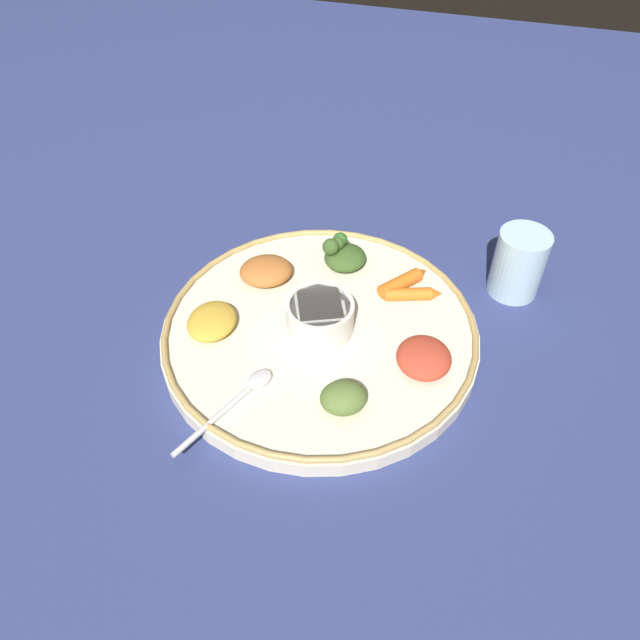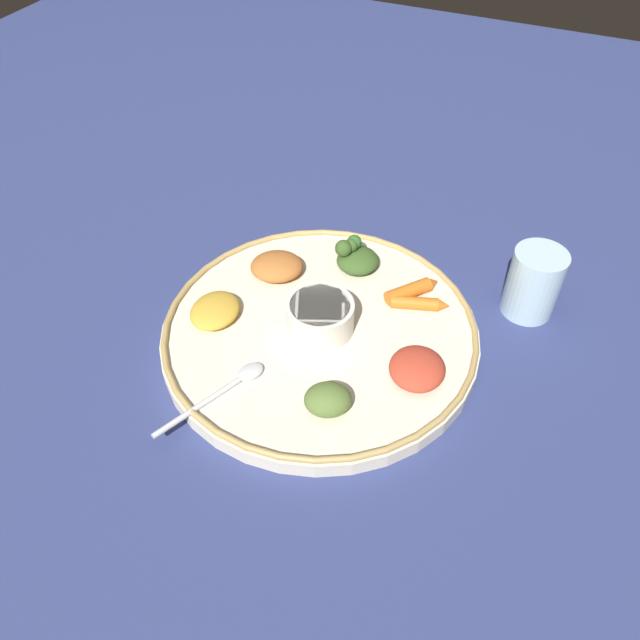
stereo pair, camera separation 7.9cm
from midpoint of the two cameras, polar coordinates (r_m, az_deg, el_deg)
ground_plane at (r=0.82m, az=2.77°, el=-1.93°), size 2.40×2.40×0.00m
platter at (r=0.81m, az=2.79°, el=-1.42°), size 0.41×0.41×0.02m
platter_rim at (r=0.80m, az=2.83°, el=-0.75°), size 0.40×0.40×0.01m
center_bowl at (r=0.78m, az=2.88°, el=0.27°), size 0.09×0.09×0.04m
spoon at (r=0.73m, az=-5.36°, el=-6.24°), size 0.07×0.15×0.01m
greens_pile at (r=0.88m, az=5.59°, el=5.69°), size 0.08×0.08×0.05m
carrot_near_spoon at (r=0.84m, az=11.71°, el=1.35°), size 0.08×0.04×0.02m
carrot_outer at (r=0.85m, az=11.02°, el=2.56°), size 0.06×0.07×0.02m
mound_chickpea at (r=0.87m, az=-1.36°, el=4.78°), size 0.09×0.09×0.03m
mound_lentil_yellow at (r=0.81m, az=-6.81°, el=0.73°), size 0.06×0.08×0.02m
mound_collards at (r=0.71m, az=3.93°, el=-7.41°), size 0.07×0.06×0.03m
mound_berbere_red at (r=0.75m, az=11.80°, el=-4.51°), size 0.08×0.08×0.03m
drinking_glass at (r=0.89m, az=21.20°, el=2.73°), size 0.07×0.07×0.10m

